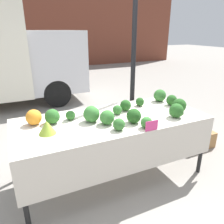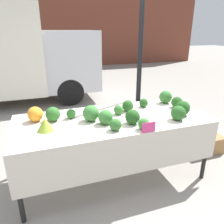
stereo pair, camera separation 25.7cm
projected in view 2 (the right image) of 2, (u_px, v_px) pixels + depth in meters
The scene contains 23 objects.
ground_plane at pixel (112, 174), 2.89m from camera, with size 40.00×40.00×0.00m, color gray.
building_facade at pixel (48, 15), 10.31m from camera, with size 16.00×0.60×4.83m.
tent_pole at pixel (140, 65), 3.19m from camera, with size 0.07×0.07×2.63m.
parked_truck at pixel (1, 54), 5.33m from camera, with size 4.29×1.80×2.35m.
market_table at pixel (114, 127), 2.58m from camera, with size 2.28×0.99×0.80m.
orange_cauliflower at pixel (35, 114), 2.49m from camera, with size 0.17×0.17×0.17m.
romanesco_head at pixel (45, 124), 2.27m from camera, with size 0.18×0.18×0.14m.
broccoli_head_0 at pixel (133, 117), 2.43m from camera, with size 0.17×0.17×0.17m.
broccoli_head_1 at pixel (91, 113), 2.50m from camera, with size 0.19×0.19×0.19m.
broccoli_head_2 at pixel (71, 114), 2.59m from camera, with size 0.11×0.11×0.11m.
broccoli_head_3 at pixel (116, 125), 2.27m from camera, with size 0.13×0.13×0.13m.
broccoli_head_4 at pixel (53, 114), 2.51m from camera, with size 0.17×0.17×0.17m.
broccoli_head_5 at pixel (128, 106), 2.81m from camera, with size 0.14×0.14×0.14m.
broccoli_head_6 at pixel (118, 110), 2.70m from camera, with size 0.12×0.12×0.12m.
broccoli_head_7 at pixel (106, 117), 2.42m from camera, with size 0.16×0.16×0.16m.
broccoli_head_8 at pixel (178, 113), 2.53m from camera, with size 0.17×0.17×0.17m.
broccoli_head_9 at pixel (144, 103), 2.97m from camera, with size 0.12×0.12×0.12m.
broccoli_head_10 at pixel (166, 97), 3.12m from camera, with size 0.18×0.18×0.18m.
broccoli_head_11 at pixel (177, 102), 2.94m from camera, with size 0.15×0.15×0.15m.
broccoli_head_12 at pixel (144, 124), 2.29m from camera, with size 0.13×0.13×0.13m.
broccoli_head_13 at pixel (183, 108), 2.68m from camera, with size 0.18×0.18×0.18m.
price_sign at pixel (149, 127), 2.23m from camera, with size 0.15×0.01×0.11m.
produce_crate at pixel (207, 145), 3.38m from camera, with size 0.51×0.26×0.25m.
Camera 2 is at (-0.78, -2.28, 1.80)m, focal length 35.00 mm.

